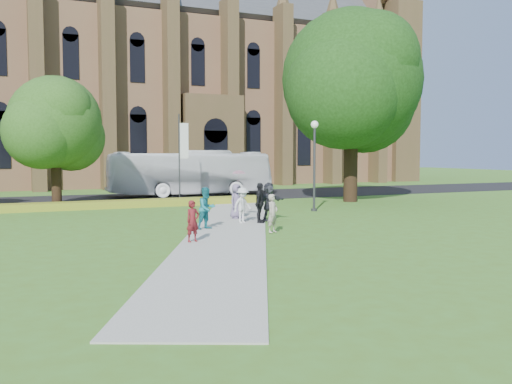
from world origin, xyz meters
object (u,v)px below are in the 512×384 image
tour_coach (190,173)px  pedestrian_0 (193,221)px  large_tree (352,80)px  streetlamp (314,154)px

tour_coach → pedestrian_0: bearing=165.0°
tour_coach → pedestrian_0: 23.48m
large_tree → tour_coach: (-8.52, 9.62, -6.57)m
streetlamp → tour_coach: bearing=102.1°
large_tree → tour_coach: large_tree is taller
streetlamp → pedestrian_0: 13.25m
large_tree → pedestrian_0: large_tree is taller
tour_coach → pedestrian_0: tour_coach is taller
pedestrian_0 → large_tree: bearing=21.9°
streetlamp → large_tree: (5.50, 4.50, 5.07)m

